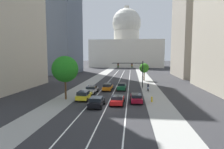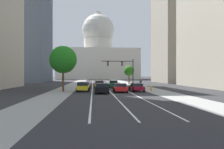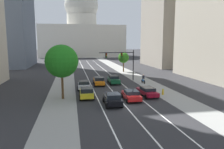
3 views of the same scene
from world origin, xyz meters
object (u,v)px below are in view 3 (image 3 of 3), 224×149
at_px(car_orange, 99,81).
at_px(capitol_building, 82,31).
at_px(cyclist, 143,79).
at_px(street_tree_near_left, 62,61).
at_px(car_white, 84,85).
at_px(car_green, 114,80).
at_px(car_yellow, 86,92).
at_px(car_crimson, 147,91).
at_px(car_red, 131,95).
at_px(street_tree_mid_right, 124,58).
at_px(traffic_signal_mast, 123,59).
at_px(fire_hydrant, 163,92).
at_px(car_black, 112,99).

bearing_deg(car_orange, capitol_building, 1.08).
relative_size(cyclist, street_tree_near_left, 0.23).
bearing_deg(car_white, car_orange, -39.60).
distance_m(car_green, car_yellow, 11.54).
relative_size(car_crimson, car_red, 1.10).
xyz_separation_m(car_crimson, car_red, (-2.94, -1.76, 0.01)).
xyz_separation_m(car_orange, car_red, (2.94, -11.45, -0.06)).
relative_size(car_orange, street_tree_mid_right, 0.89).
distance_m(capitol_building, traffic_signal_mast, 83.46).
relative_size(car_orange, traffic_signal_mast, 0.65).
height_order(car_orange, car_red, car_orange).
distance_m(capitol_building, fire_hydrant, 97.12).
bearing_deg(car_red, car_yellow, 70.42).
relative_size(car_red, car_black, 1.04).
distance_m(car_yellow, cyclist, 14.83).
height_order(car_crimson, car_orange, car_orange).
distance_m(car_green, cyclist, 5.72).
distance_m(car_black, car_white, 10.43).
bearing_deg(car_orange, cyclist, -87.34).
xyz_separation_m(car_orange, fire_hydrant, (8.42, -9.42, -0.32)).
bearing_deg(car_green, car_yellow, 150.27).
height_order(car_yellow, car_white, car_yellow).
xyz_separation_m(car_green, street_tree_mid_right, (5.91, 16.29, 3.00)).
bearing_deg(car_black, capitol_building, -0.07).
distance_m(car_yellow, traffic_signal_mast, 15.75).
relative_size(capitol_building, fire_hydrant, 50.49).
xyz_separation_m(car_red, car_yellow, (-5.87, 2.24, 0.08)).
distance_m(car_crimson, street_tree_mid_right, 27.05).
bearing_deg(cyclist, car_black, 143.70).
distance_m(capitol_building, street_tree_near_left, 96.19).
xyz_separation_m(car_red, car_white, (-5.87, 8.22, 0.02)).
bearing_deg(car_crimson, street_tree_mid_right, -8.31).
xyz_separation_m(car_crimson, car_orange, (-5.87, 9.69, 0.07)).
relative_size(car_red, traffic_signal_mast, 0.60).
relative_size(capitol_building, car_orange, 9.80).
bearing_deg(cyclist, car_green, 80.20).
distance_m(car_yellow, street_tree_mid_right, 28.91).
relative_size(car_orange, car_yellow, 1.12).
relative_size(car_red, cyclist, 2.50).
bearing_deg(cyclist, car_crimson, 160.89).
bearing_deg(capitol_building, traffic_signal_mast, -87.32).
distance_m(car_black, street_tree_near_left, 8.73).
relative_size(car_orange, street_tree_near_left, 0.63).
bearing_deg(car_white, fire_hydrant, -115.97).
bearing_deg(car_yellow, car_crimson, -91.39).
relative_size(car_orange, cyclist, 2.73).
bearing_deg(car_white, car_red, -141.82).
xyz_separation_m(car_black, street_tree_mid_right, (8.85, 30.26, 3.00)).
bearing_deg(car_red, car_green, 1.28).
height_order(capitol_building, street_tree_mid_right, capitol_building).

